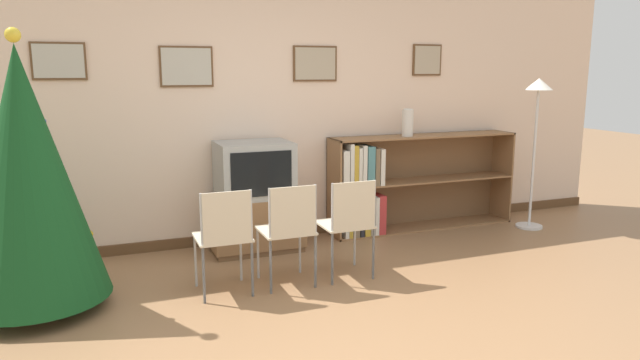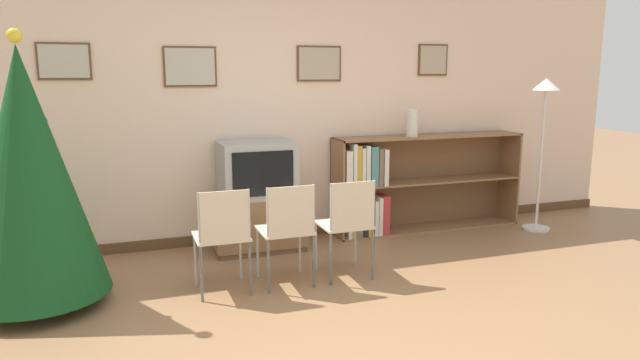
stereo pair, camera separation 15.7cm
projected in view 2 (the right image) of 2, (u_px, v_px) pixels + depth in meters
The scene contains 11 objects.
ground_plane at pixel (357, 345), 3.52m from camera, with size 24.00×24.00×0.00m, color #936B47.
wall_back at pixel (260, 104), 5.53m from camera, with size 8.31×0.11×2.70m.
christmas_tree at pixel (28, 174), 3.93m from camera, with size 1.00×1.00×1.94m.
tv_console at pixel (258, 222), 5.38m from camera, with size 0.85×0.54×0.51m.
television at pixel (257, 169), 5.29m from camera, with size 0.68×0.53×0.51m.
folding_chair_left at pixel (223, 234), 4.23m from camera, with size 0.40×0.40×0.82m.
folding_chair_center at pixel (288, 228), 4.40m from camera, with size 0.40×0.40×0.82m.
folding_chair_right at pixel (348, 222), 4.56m from camera, with size 0.40×0.40×0.82m.
bookshelf at pixel (397, 186), 5.93m from camera, with size 2.08×0.36×1.00m.
vase at pixel (412, 123), 5.83m from camera, with size 0.12×0.12×0.28m.
standing_lamp at pixel (544, 115), 5.86m from camera, with size 0.28×0.28×1.59m.
Camera 2 is at (-1.30, -3.00, 1.67)m, focal length 32.00 mm.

